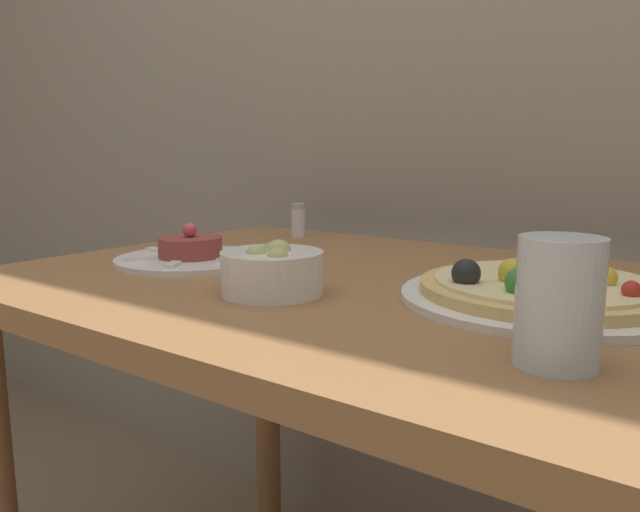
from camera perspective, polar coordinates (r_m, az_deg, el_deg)
dining_table at (r=0.93m, az=5.73°, el=-9.46°), size 1.15×0.78×0.78m
pizza_plate at (r=0.83m, az=19.73°, el=-2.99°), size 0.35×0.35×0.06m
tartare_plate at (r=1.06m, az=-11.74°, el=0.13°), size 0.25×0.25×0.07m
small_bowl at (r=0.82m, az=-4.40°, el=-1.38°), size 0.14×0.14×0.07m
drinking_glass at (r=0.58m, az=21.01°, el=-3.97°), size 0.07×0.07×0.12m
salt_shaker at (r=1.35m, az=-2.01°, el=3.27°), size 0.03×0.03×0.07m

